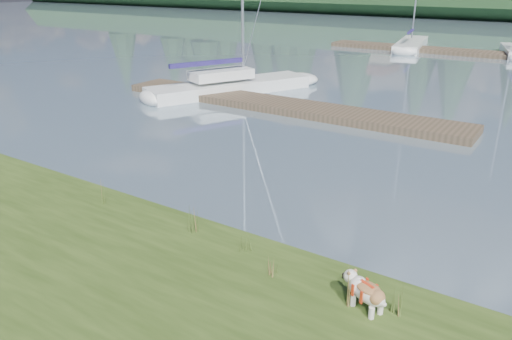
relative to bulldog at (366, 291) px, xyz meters
The scene contains 14 objects.
ground 32.89m from the bulldog, 97.75° to the left, with size 200.00×200.00×0.00m, color gray.
bank 5.62m from the bulldog, 142.42° to the right, with size 60.00×9.00×0.35m, color #3A4F1B.
bulldog is the anchor object (origin of this frame).
sailboat_main 17.95m from the bulldog, 131.07° to the left, with size 5.62×9.22×13.36m.
dock_near 14.34m from the bulldog, 126.06° to the left, with size 16.00×2.00×0.30m, color #4C3D2C.
dock_far 32.68m from the bulldog, 94.28° to the left, with size 26.00×2.20×0.30m, color #4C3D2C.
sailboat_bg_1 36.00m from the bulldog, 105.79° to the left, with size 3.39×9.29×13.46m.
weed_0 3.99m from the bulldog, behind, with size 0.17×0.14×0.70m.
weed_1 2.67m from the bulldog, behind, with size 0.17×0.14×0.42m.
weed_2 0.34m from the bulldog, behind, with size 0.17×0.14×0.76m.
weed_3 6.72m from the bulldog, behind, with size 0.17×0.14×0.56m.
weed_4 1.75m from the bulldog, behind, with size 0.17×0.14×0.38m.
weed_5 0.52m from the bulldog, 17.61° to the left, with size 0.17×0.14×0.66m.
mud_lip 4.59m from the bulldog, 167.47° to the left, with size 60.00×0.50×0.14m, color #33281C.
Camera 1 is at (6.62, -9.12, 5.34)m, focal length 35.00 mm.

